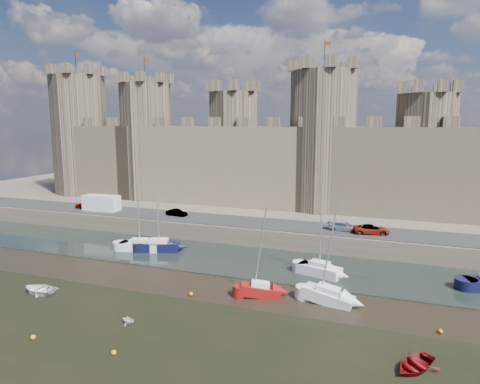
{
  "coord_description": "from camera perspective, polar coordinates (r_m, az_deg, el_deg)",
  "views": [
    {
      "loc": [
        13.78,
        -24.62,
        17.24
      ],
      "look_at": [
        -3.18,
        22.0,
        9.11
      ],
      "focal_mm": 32.0,
      "sensor_mm": 36.0,
      "label": 1
    }
  ],
  "objects": [
    {
      "name": "dinghy_3",
      "position": [
        39.72,
        -14.69,
        -16.22
      ],
      "size": [
        1.36,
        1.22,
        0.65
      ],
      "primitive_type": "imported",
      "rotation": [
        1.57,
        0.0,
        1.44
      ],
      "color": "silver",
      "rests_on": "ground"
    },
    {
      "name": "sailboat_2",
      "position": [
        49.9,
        10.56,
        -10.06
      ],
      "size": [
        5.19,
        3.22,
        10.48
      ],
      "rotation": [
        0.0,
        0.0,
        -0.3
      ],
      "color": "silver",
      "rests_on": "ground"
    },
    {
      "name": "sailboat_5",
      "position": [
        43.18,
        11.67,
        -13.35
      ],
      "size": [
        5.07,
        2.62,
        10.43
      ],
      "rotation": [
        0.0,
        0.0,
        -0.16
      ],
      "color": "silver",
      "rests_on": "ground"
    },
    {
      "name": "buoy_3",
      "position": [
        40.62,
        25.16,
        -16.44
      ],
      "size": [
        0.38,
        0.38,
        0.38
      ],
      "primitive_type": "sphere",
      "color": "#EB570A",
      "rests_on": "ground"
    },
    {
      "name": "car_3",
      "position": [
        59.54,
        17.1,
        -4.81
      ],
      "size": [
        5.03,
        3.09,
        1.3
      ],
      "primitive_type": "imported",
      "rotation": [
        0.0,
        0.0,
        1.78
      ],
      "color": "gray",
      "rests_on": "quay"
    },
    {
      "name": "buoy_4",
      "position": [
        39.78,
        -25.87,
        -17.03
      ],
      "size": [
        0.42,
        0.42,
        0.42
      ],
      "primitive_type": "sphere",
      "color": "orange",
      "rests_on": "ground"
    },
    {
      "name": "van",
      "position": [
        75.25,
        -17.99,
        -1.43
      ],
      "size": [
        6.17,
        2.74,
        2.64
      ],
      "primitive_type": "cube",
      "rotation": [
        0.0,
        0.0,
        0.05
      ],
      "color": "silver",
      "rests_on": "quay"
    },
    {
      "name": "car_0",
      "position": [
        78.18,
        -19.94,
        -1.72
      ],
      "size": [
        3.45,
        2.18,
        1.1
      ],
      "primitive_type": "imported",
      "rotation": [
        0.0,
        0.0,
        1.87
      ],
      "color": "gray",
      "rests_on": "quay"
    },
    {
      "name": "dinghy_6",
      "position": [
        49.2,
        -25.21,
        -11.63
      ],
      "size": [
        4.18,
        3.21,
        0.8
      ],
      "primitive_type": "imported",
      "rotation": [
        1.57,
        0.0,
        4.59
      ],
      "color": "silver",
      "rests_on": "ground"
    },
    {
      "name": "car_2",
      "position": [
        60.28,
        13.74,
        -4.5
      ],
      "size": [
        4.44,
        1.95,
        1.27
      ],
      "primitive_type": "imported",
      "rotation": [
        0.0,
        0.0,
        1.53
      ],
      "color": "gray",
      "rests_on": "quay"
    },
    {
      "name": "buoy_1",
      "position": [
        44.32,
        -6.56,
        -13.36
      ],
      "size": [
        0.41,
        0.41,
        0.41
      ],
      "primitive_type": "sphere",
      "color": "orange",
      "rests_on": "ground"
    },
    {
      "name": "buoy_0",
      "position": [
        35.47,
        -16.49,
        -19.84
      ],
      "size": [
        0.38,
        0.38,
        0.38
      ],
      "primitive_type": "sphere",
      "color": "#E19D0A",
      "rests_on": "ground"
    },
    {
      "name": "ground",
      "position": [
        33.07,
        -8.51,
        -22.23
      ],
      "size": [
        160.0,
        160.0,
        0.0
      ],
      "primitive_type": "plane",
      "color": "black",
      "rests_on": "ground"
    },
    {
      "name": "quay",
      "position": [
        87.21,
        10.56,
        -1.42
      ],
      "size": [
        160.0,
        60.0,
        2.5
      ],
      "primitive_type": "cube",
      "color": "#4C443A",
      "rests_on": "ground"
    },
    {
      "name": "dinghy_4",
      "position": [
        34.58,
        22.28,
        -20.65
      ],
      "size": [
        4.05,
        4.29,
        0.72
      ],
      "primitive_type": "imported",
      "rotation": [
        1.57,
        0.0,
        5.67
      ],
      "color": "maroon",
      "rests_on": "ground"
    },
    {
      "name": "sailboat_0",
      "position": [
        59.78,
        -13.23,
        -6.92
      ],
      "size": [
        5.72,
        3.15,
        10.12
      ],
      "rotation": [
        0.0,
        0.0,
        0.2
      ],
      "color": "silver",
      "rests_on": "ground"
    },
    {
      "name": "road",
      "position": [
        61.99,
        6.59,
        -4.47
      ],
      "size": [
        160.0,
        7.0,
        0.1
      ],
      "primitive_type": "cube",
      "color": "black",
      "rests_on": "quay"
    },
    {
      "name": "sailboat_4",
      "position": [
        43.86,
        2.73,
        -12.85
      ],
      "size": [
        4.36,
        2.81,
        9.5
      ],
      "rotation": [
        0.0,
        0.0,
        0.33
      ],
      "color": "maroon",
      "rests_on": "ground"
    },
    {
      "name": "water_channel",
      "position": [
        53.38,
        4.0,
        -9.52
      ],
      "size": [
        160.0,
        12.0,
        0.08
      ],
      "primitive_type": "cube",
      "color": "black",
      "rests_on": "ground"
    },
    {
      "name": "sailboat_1",
      "position": [
        58.96,
        -10.72,
        -7.02
      ],
      "size": [
        5.73,
        3.75,
        10.71
      ],
      "rotation": [
        0.0,
        0.0,
        0.34
      ],
      "color": "black",
      "rests_on": "ground"
    },
    {
      "name": "castle",
      "position": [
        74.25,
        8.77,
        4.9
      ],
      "size": [
        108.5,
        11.0,
        29.0
      ],
      "color": "#42382B",
      "rests_on": "quay"
    },
    {
      "name": "car_1",
      "position": [
        68.38,
        -8.46,
        -2.76
      ],
      "size": [
        3.6,
        1.64,
        1.14
      ],
      "primitive_type": "imported",
      "rotation": [
        0.0,
        0.0,
        1.45
      ],
      "color": "gray",
      "rests_on": "quay"
    }
  ]
}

